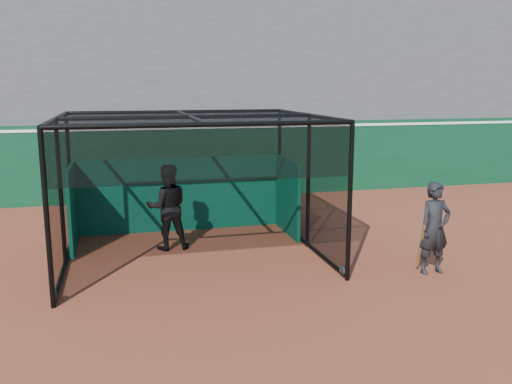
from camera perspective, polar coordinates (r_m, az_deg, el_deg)
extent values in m
plane|color=brown|center=(10.29, -0.70, -9.95)|extent=(120.00, 120.00, 0.00)
cube|color=#0A391F|center=(18.15, -7.01, 3.30)|extent=(50.00, 0.45, 2.50)
cube|color=white|center=(18.03, -7.09, 6.76)|extent=(50.00, 0.50, 0.08)
cube|color=#4C4C4F|center=(21.83, -8.50, 11.48)|extent=(50.00, 7.85, 7.75)
cube|color=#074731|center=(14.10, -7.94, -0.23)|extent=(5.26, 0.10, 1.90)
cylinder|color=black|center=(10.16, -20.46, -10.32)|extent=(0.08, 0.22, 0.22)
cylinder|color=black|center=(10.91, 9.17, -8.24)|extent=(0.08, 0.22, 0.22)
cylinder|color=black|center=(14.18, -18.70, -4.14)|extent=(0.08, 0.22, 0.22)
cylinder|color=black|center=(14.73, 2.65, -2.99)|extent=(0.08, 0.22, 0.22)
imported|color=black|center=(12.50, -9.30, -1.57)|extent=(0.97, 0.77, 1.97)
imported|color=black|center=(11.33, 18.30, -3.63)|extent=(0.71, 0.49, 1.85)
cylinder|color=#593819|center=(11.34, 16.97, -5.51)|extent=(0.15, 0.36, 0.95)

